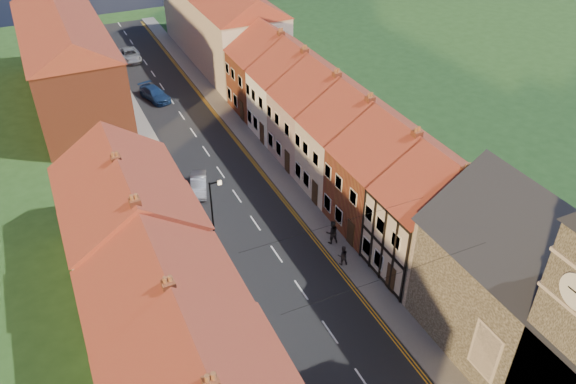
% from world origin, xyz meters
% --- Properties ---
extents(road, '(7.00, 90.00, 0.02)m').
position_xyz_m(road, '(0.00, 30.00, 0.01)').
color(road, black).
rests_on(road, ground).
extents(pavement_left, '(1.80, 90.00, 0.12)m').
position_xyz_m(pavement_left, '(-4.40, 30.00, 0.06)').
color(pavement_left, '#A4A095').
rests_on(pavement_left, ground).
extents(pavement_right, '(1.80, 90.00, 0.12)m').
position_xyz_m(pavement_right, '(4.40, 30.00, 0.06)').
color(pavement_right, '#A4A095').
rests_on(pavement_right, ground).
extents(church, '(11.25, 14.25, 15.20)m').
position_xyz_m(church, '(9.36, 3.32, 5.88)').
color(church, '#2D281F').
rests_on(church, ground).
extents(cottage_r_tudor, '(8.30, 5.20, 9.00)m').
position_xyz_m(cottage_r_tudor, '(9.27, 12.70, 4.47)').
color(cottage_r_tudor, '#B4A897').
rests_on(cottage_r_tudor, ground).
extents(cottage_r_white_near, '(8.30, 6.00, 9.00)m').
position_xyz_m(cottage_r_white_near, '(9.30, 18.10, 4.47)').
color(cottage_r_white_near, brown).
rests_on(cottage_r_white_near, ground).
extents(cottage_r_cream_mid, '(8.30, 5.20, 9.00)m').
position_xyz_m(cottage_r_cream_mid, '(9.30, 23.50, 4.48)').
color(cottage_r_cream_mid, '#B4A897').
rests_on(cottage_r_cream_mid, ground).
extents(cottage_r_pink, '(8.30, 6.00, 9.00)m').
position_xyz_m(cottage_r_pink, '(9.30, 28.90, 4.47)').
color(cottage_r_pink, '#BC9B95').
rests_on(cottage_r_pink, ground).
extents(cottage_r_white_far, '(8.30, 5.20, 9.00)m').
position_xyz_m(cottage_r_white_far, '(9.30, 34.30, 4.48)').
color(cottage_r_white_far, white).
rests_on(cottage_r_white_far, ground).
extents(cottage_r_cream_far, '(8.30, 6.00, 9.00)m').
position_xyz_m(cottage_r_cream_far, '(9.30, 39.70, 4.47)').
color(cottage_r_cream_far, brown).
rests_on(cottage_r_cream_far, ground).
extents(cottage_l_white, '(8.30, 6.90, 8.80)m').
position_xyz_m(cottage_l_white, '(-9.30, 11.95, 4.37)').
color(cottage_l_white, '#B4A897').
rests_on(cottage_l_white, ground).
extents(cottage_l_brick_mid, '(8.30, 5.70, 9.10)m').
position_xyz_m(cottage_l_brick_mid, '(-9.30, 18.05, 4.53)').
color(cottage_l_brick_mid, '#BC9B95').
rests_on(cottage_l_brick_mid, ground).
extents(cottage_l_pink, '(8.30, 6.30, 8.80)m').
position_xyz_m(cottage_l_pink, '(-9.30, 23.85, 4.37)').
color(cottage_l_pink, '#BC9B95').
rests_on(cottage_l_pink, ground).
extents(block_right_far, '(8.30, 24.20, 10.50)m').
position_xyz_m(block_right_far, '(9.30, 55.00, 5.29)').
color(block_right_far, '#B4A897').
rests_on(block_right_far, ground).
extents(block_left_far, '(8.30, 24.20, 10.50)m').
position_xyz_m(block_left_far, '(-9.30, 50.00, 5.29)').
color(block_left_far, brown).
rests_on(block_left_far, ground).
extents(lamppost, '(0.88, 0.15, 6.00)m').
position_xyz_m(lamppost, '(-3.81, 20.00, 3.54)').
color(lamppost, black).
rests_on(lamppost, pavement_left).
extents(car_mid, '(2.39, 3.96, 1.23)m').
position_xyz_m(car_mid, '(-2.56, 28.11, 0.62)').
color(car_mid, gray).
rests_on(car_mid, ground).
extents(car_far, '(2.99, 4.98, 1.35)m').
position_xyz_m(car_far, '(-1.50, 46.98, 0.68)').
color(car_far, navy).
rests_on(car_far, ground).
extents(car_distant, '(2.26, 4.88, 1.36)m').
position_xyz_m(car_distant, '(-1.51, 59.52, 0.68)').
color(car_distant, '#ACB0B4').
rests_on(car_distant, ground).
extents(pedestrian_left, '(0.62, 0.45, 1.57)m').
position_xyz_m(pedestrian_left, '(-5.10, 11.17, 0.91)').
color(pedestrian_left, black).
rests_on(pedestrian_left, pavement_left).
extents(pedestrian_right, '(1.03, 0.86, 1.91)m').
position_xyz_m(pedestrian_right, '(4.15, 17.37, 1.07)').
color(pedestrian_right, black).
rests_on(pedestrian_right, pavement_right).
extents(pedestrian_right_b, '(0.89, 0.78, 1.56)m').
position_xyz_m(pedestrian_right_b, '(3.70, 14.99, 0.90)').
color(pedestrian_right_b, '#2A2322').
rests_on(pedestrian_right_b, pavement_right).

